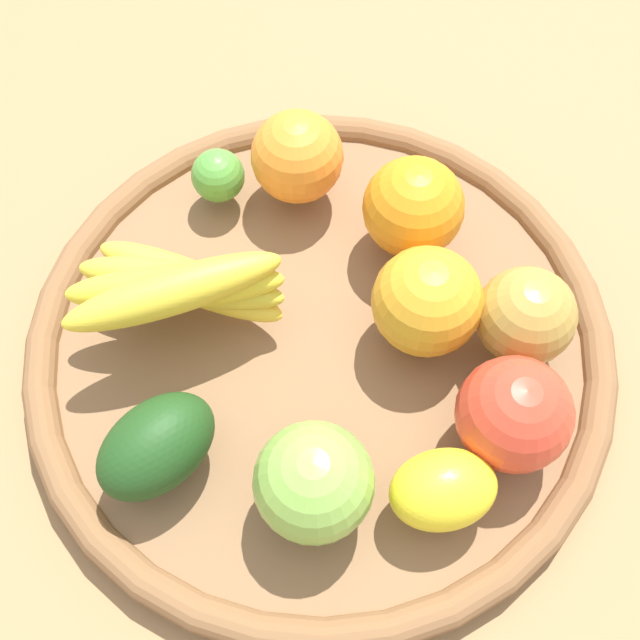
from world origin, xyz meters
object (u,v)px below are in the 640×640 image
at_px(orange_2, 413,207).
at_px(apple_2, 514,414).
at_px(orange_1, 297,157).
at_px(apple_1, 314,482).
at_px(orange_0, 427,301).
at_px(banana_bunch, 180,285).
at_px(lemon_0, 443,490).
at_px(avocado, 157,446).
at_px(lime_0, 218,176).
at_px(apple_0, 525,316).

bearing_deg(orange_2, apple_2, 152.95).
bearing_deg(orange_1, apple_1, 137.37).
bearing_deg(orange_0, banana_bunch, 39.64).
bearing_deg(orange_1, banana_bunch, 99.60).
distance_m(orange_1, lemon_0, 0.28).
bearing_deg(avocado, orange_0, -106.30).
height_order(banana_bunch, lime_0, banana_bunch).
relative_size(orange_0, orange_2, 1.02).
relative_size(banana_bunch, avocado, 1.81).
height_order(banana_bunch, orange_2, orange_2).
xyz_separation_m(orange_0, avocado, (0.06, 0.20, -0.01)).
relative_size(apple_0, lime_0, 1.65).
height_order(apple_0, avocado, apple_0).
bearing_deg(apple_0, banana_bunch, 38.74).
bearing_deg(orange_0, lemon_0, 135.76).
relative_size(orange_1, lime_0, 1.71).
bearing_deg(apple_0, apple_1, 83.23).
xyz_separation_m(avocado, lemon_0, (-0.15, -0.11, -0.00)).
bearing_deg(orange_1, avocado, 113.66).
xyz_separation_m(apple_2, banana_bunch, (0.23, 0.09, -0.00)).
distance_m(lime_0, lemon_0, 0.31).
xyz_separation_m(orange_2, lime_0, (0.14, 0.08, -0.02)).
bearing_deg(orange_1, lemon_0, 154.43).
xyz_separation_m(lime_0, lemon_0, (-0.30, 0.07, 0.00)).
bearing_deg(banana_bunch, orange_1, -80.40).
bearing_deg(apple_1, orange_0, -77.18).
bearing_deg(apple_0, avocado, 64.63).
bearing_deg(apple_0, apple_2, 120.91).
relative_size(banana_bunch, apple_0, 2.19).
xyz_separation_m(orange_1, apple_1, (-0.20, 0.18, 0.00)).
relative_size(orange_1, avocado, 0.86).
relative_size(apple_1, orange_2, 1.00).
relative_size(apple_1, avocado, 0.90).
distance_m(orange_0, lemon_0, 0.13).
height_order(apple_2, lemon_0, apple_2).
bearing_deg(apple_0, orange_1, 3.04).
bearing_deg(lime_0, lemon_0, 166.27).
relative_size(orange_1, apple_0, 1.04).
bearing_deg(banana_bunch, apple_1, 168.13).
xyz_separation_m(orange_0, lime_0, (0.20, 0.02, -0.02)).
height_order(banana_bunch, apple_0, banana_bunch).
height_order(apple_1, orange_2, same).
xyz_separation_m(apple_2, apple_1, (0.06, 0.13, -0.00)).
distance_m(orange_1, lime_0, 0.07).
bearing_deg(banana_bunch, lime_0, -54.94).
height_order(orange_2, lime_0, orange_2).
distance_m(apple_1, orange_2, 0.23).
bearing_deg(apple_2, orange_2, -27.05).
xyz_separation_m(banana_bunch, lime_0, (0.07, -0.09, -0.02)).
bearing_deg(orange_2, lime_0, 28.09).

